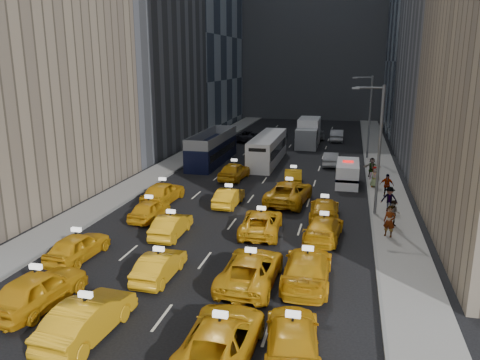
# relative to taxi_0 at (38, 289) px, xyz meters

# --- Properties ---
(ground) EXTENTS (160.00, 160.00, 0.00)m
(ground) POSITION_rel_taxi_0_xyz_m (5.60, 4.36, -0.84)
(ground) COLOR black
(ground) RESTS_ON ground
(sidewalk_west) EXTENTS (3.00, 90.00, 0.15)m
(sidewalk_west) POSITION_rel_taxi_0_xyz_m (-4.90, 29.36, -0.76)
(sidewalk_west) COLOR gray
(sidewalk_west) RESTS_ON ground
(sidewalk_east) EXTENTS (3.00, 90.00, 0.15)m
(sidewalk_east) POSITION_rel_taxi_0_xyz_m (16.10, 29.36, -0.76)
(sidewalk_east) COLOR gray
(sidewalk_east) RESTS_ON ground
(curb_west) EXTENTS (0.15, 90.00, 0.18)m
(curb_west) POSITION_rel_taxi_0_xyz_m (-3.45, 29.36, -0.75)
(curb_west) COLOR slate
(curb_west) RESTS_ON ground
(curb_east) EXTENTS (0.15, 90.00, 0.18)m
(curb_east) POSITION_rel_taxi_0_xyz_m (14.65, 29.36, -0.75)
(curb_east) COLOR slate
(curb_east) RESTS_ON ground
(building_backdrop) EXTENTS (30.00, 12.00, 40.00)m
(building_backdrop) POSITION_rel_taxi_0_xyz_m (5.60, 76.36, 19.16)
(building_backdrop) COLOR slate
(building_backdrop) RESTS_ON ground
(streetlight_near) EXTENTS (2.15, 0.22, 9.00)m
(streetlight_near) POSITION_rel_taxi_0_xyz_m (14.78, 16.36, 4.08)
(streetlight_near) COLOR #595B60
(streetlight_near) RESTS_ON ground
(streetlight_far) EXTENTS (2.15, 0.22, 9.00)m
(streetlight_far) POSITION_rel_taxi_0_xyz_m (14.78, 36.36, 4.08)
(streetlight_far) COLOR #595B60
(streetlight_far) RESTS_ON ground
(taxi_0) EXTENTS (2.50, 5.11, 1.68)m
(taxi_0) POSITION_rel_taxi_0_xyz_m (0.00, 0.00, 0.00)
(taxi_0) COLOR orange
(taxi_0) RESTS_ON ground
(taxi_1) EXTENTS (2.02, 4.93, 1.59)m
(taxi_1) POSITION_rel_taxi_0_xyz_m (3.34, -1.60, -0.04)
(taxi_1) COLOR orange
(taxi_1) RESTS_ON ground
(taxi_2) EXTENTS (2.58, 5.50, 1.52)m
(taxi_2) POSITION_rel_taxi_0_xyz_m (8.75, -1.68, -0.08)
(taxi_2) COLOR orange
(taxi_2) RESTS_ON ground
(taxi_3) EXTENTS (2.57, 5.04, 1.40)m
(taxi_3) POSITION_rel_taxi_0_xyz_m (11.25, -0.87, -0.14)
(taxi_3) COLOR orange
(taxi_3) RESTS_ON ground
(taxi_4) EXTENTS (2.01, 4.45, 1.48)m
(taxi_4) POSITION_rel_taxi_0_xyz_m (-1.17, 4.96, -0.10)
(taxi_4) COLOR orange
(taxi_4) RESTS_ON ground
(taxi_5) EXTENTS (1.48, 4.09, 1.34)m
(taxi_5) POSITION_rel_taxi_0_xyz_m (4.07, 3.81, -0.17)
(taxi_5) COLOR orange
(taxi_5) RESTS_ON ground
(taxi_6) EXTENTS (2.64, 5.54, 1.52)m
(taxi_6) POSITION_rel_taxi_0_xyz_m (8.59, 4.28, -0.08)
(taxi_6) COLOR orange
(taxi_6) RESTS_ON ground
(taxi_7) EXTENTS (2.31, 5.56, 1.61)m
(taxi_7) POSITION_rel_taxi_0_xyz_m (11.25, 4.93, -0.04)
(taxi_7) COLOR orange
(taxi_7) RESTS_ON ground
(taxi_8) EXTENTS (1.81, 4.12, 1.38)m
(taxi_8) POSITION_rel_taxi_0_xyz_m (-0.11, 12.02, -0.15)
(taxi_8) COLOR orange
(taxi_8) RESTS_ON ground
(taxi_9) EXTENTS (1.52, 4.21, 1.38)m
(taxi_9) POSITION_rel_taxi_0_xyz_m (2.51, 9.37, -0.15)
(taxi_9) COLOR orange
(taxi_9) RESTS_ON ground
(taxi_10) EXTENTS (2.68, 5.27, 1.43)m
(taxi_10) POSITION_rel_taxi_0_xyz_m (7.80, 11.15, -0.12)
(taxi_10) COLOR orange
(taxi_10) RESTS_ON ground
(taxi_11) EXTENTS (2.42, 5.08, 1.43)m
(taxi_11) POSITION_rel_taxi_0_xyz_m (11.67, 11.01, -0.12)
(taxi_11) COLOR orange
(taxi_11) RESTS_ON ground
(taxi_12) EXTENTS (2.16, 4.93, 1.65)m
(taxi_12) POSITION_rel_taxi_0_xyz_m (-0.69, 15.82, -0.01)
(taxi_12) COLOR orange
(taxi_12) RESTS_ON ground
(taxi_13) EXTENTS (1.56, 4.18, 1.36)m
(taxi_13) POSITION_rel_taxi_0_xyz_m (4.38, 16.22, -0.16)
(taxi_13) COLOR orange
(taxi_13) RESTS_ON ground
(taxi_14) EXTENTS (3.38, 6.26, 1.67)m
(taxi_14) POSITION_rel_taxi_0_xyz_m (8.64, 18.02, -0.00)
(taxi_14) COLOR orange
(taxi_14) RESTS_ON ground
(taxi_15) EXTENTS (2.10, 4.87, 1.39)m
(taxi_15) POSITION_rel_taxi_0_xyz_m (11.48, 14.91, -0.14)
(taxi_15) COLOR orange
(taxi_15) RESTS_ON ground
(taxi_16) EXTENTS (2.32, 4.85, 1.60)m
(taxi_16) POSITION_rel_taxi_0_xyz_m (2.85, 24.03, -0.04)
(taxi_16) COLOR orange
(taxi_16) RESTS_ON ground
(taxi_17) EXTENTS (1.90, 4.31, 1.38)m
(taxi_17) POSITION_rel_taxi_0_xyz_m (8.29, 23.60, -0.15)
(taxi_17) COLOR orange
(taxi_17) RESTS_ON ground
(nypd_van) EXTENTS (2.17, 5.04, 2.12)m
(nypd_van) POSITION_rel_taxi_0_xyz_m (12.89, 24.65, 0.12)
(nypd_van) COLOR silver
(nypd_van) RESTS_ON ground
(double_decker) EXTENTS (3.52, 11.25, 3.22)m
(double_decker) POSITION_rel_taxi_0_xyz_m (-1.15, 30.53, 0.76)
(double_decker) COLOR black
(double_decker) RESTS_ON ground
(city_bus) EXTENTS (3.70, 11.58, 2.94)m
(city_bus) POSITION_rel_taxi_0_xyz_m (4.55, 31.82, 0.62)
(city_bus) COLOR silver
(city_bus) RESTS_ON ground
(box_truck) EXTENTS (3.40, 7.73, 3.42)m
(box_truck) POSITION_rel_taxi_0_xyz_m (7.78, 43.10, 0.85)
(box_truck) COLOR white
(box_truck) RESTS_ON ground
(misc_car_0) EXTENTS (1.49, 4.24, 1.40)m
(misc_car_0) POSITION_rel_taxi_0_xyz_m (11.15, 32.07, -0.14)
(misc_car_0) COLOR #96979D
(misc_car_0) RESTS_ON ground
(misc_car_1) EXTENTS (2.36, 5.06, 1.40)m
(misc_car_1) POSITION_rel_taxi_0_xyz_m (-0.43, 44.90, -0.14)
(misc_car_1) COLOR black
(misc_car_1) RESTS_ON ground
(misc_car_2) EXTENTS (2.76, 5.51, 1.54)m
(misc_car_2) POSITION_rel_taxi_0_xyz_m (8.31, 49.13, -0.07)
(misc_car_2) COLOR gray
(misc_car_2) RESTS_ON ground
(misc_car_3) EXTENTS (2.11, 4.26, 1.39)m
(misc_car_3) POSITION_rel_taxi_0_xyz_m (3.44, 47.04, -0.14)
(misc_car_3) COLOR black
(misc_car_3) RESTS_ON ground
(misc_car_4) EXTENTS (1.75, 4.88, 1.60)m
(misc_car_4) POSITION_rel_taxi_0_xyz_m (11.22, 47.54, -0.04)
(misc_car_4) COLOR #989A9F
(misc_car_4) RESTS_ON ground
(pedestrian_0) EXTENTS (0.82, 0.70, 1.92)m
(pedestrian_0) POSITION_rel_taxi_0_xyz_m (15.51, 11.99, 0.27)
(pedestrian_0) COLOR gray
(pedestrian_0) RESTS_ON sidewalk_east
(pedestrian_1) EXTENTS (0.85, 0.49, 1.71)m
(pedestrian_1) POSITION_rel_taxi_0_xyz_m (15.92, 13.97, 0.17)
(pedestrian_1) COLOR gray
(pedestrian_1) RESTS_ON sidewalk_east
(pedestrian_2) EXTENTS (1.21, 0.63, 1.79)m
(pedestrian_2) POSITION_rel_taxi_0_xyz_m (15.88, 17.13, 0.21)
(pedestrian_2) COLOR gray
(pedestrian_2) RESTS_ON sidewalk_east
(pedestrian_3) EXTENTS (1.12, 0.64, 1.81)m
(pedestrian_3) POSITION_rel_taxi_0_xyz_m (15.94, 21.02, 0.21)
(pedestrian_3) COLOR gray
(pedestrian_3) RESTS_ON sidewalk_east
(pedestrian_4) EXTENTS (0.90, 0.55, 1.76)m
(pedestrian_4) POSITION_rel_taxi_0_xyz_m (15.13, 23.74, 0.19)
(pedestrian_4) COLOR gray
(pedestrian_4) RESTS_ON sidewalk_east
(pedestrian_5) EXTENTS (1.69, 0.72, 1.76)m
(pedestrian_5) POSITION_rel_taxi_0_xyz_m (15.05, 27.45, 0.19)
(pedestrian_5) COLOR gray
(pedestrian_5) RESTS_ON sidewalk_east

